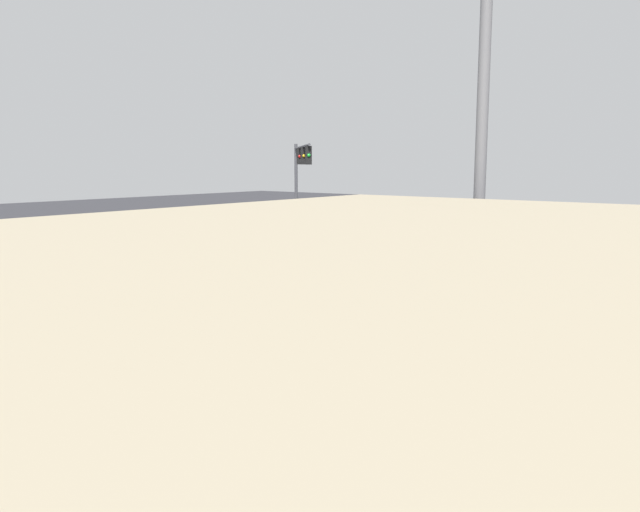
% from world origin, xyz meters
% --- Properties ---
extents(ground_plane, '(117.79, 117.79, 0.00)m').
position_xyz_m(ground_plane, '(0.00, 0.00, 0.00)').
color(ground_plane, '#333338').
extents(crosswalk_markings, '(11.50, 4.40, 0.01)m').
position_xyz_m(crosswalk_markings, '(0.00, -7.55, 0.00)').
color(crosswalk_markings, silver).
rests_on(crosswalk_markings, ground_plane).
extents(traffic_signal_mast, '(5.28, 5.28, 5.74)m').
position_xyz_m(traffic_signal_mast, '(-6.07, 6.07, 4.32)').
color(traffic_signal_mast, '#47474C').
rests_on(traffic_signal_mast, ground_plane).
extents(car_0, '(4.76, 2.44, 1.40)m').
position_xyz_m(car_0, '(5.42, -2.17, 0.65)').
color(car_0, brown).
rests_on(car_0, ground_plane).
extents(car_1, '(4.31, 1.99, 1.49)m').
position_xyz_m(car_1, '(-6.63, 2.18, 0.70)').
color(car_1, black).
rests_on(car_1, ground_plane).
extents(car_2, '(2.35, 4.89, 1.64)m').
position_xyz_m(car_2, '(-3.72, 9.36, 0.76)').
color(car_2, '#144728').
rests_on(car_2, ground_plane).
extents(pedestrian, '(0.41, 0.41, 1.66)m').
position_xyz_m(pedestrian, '(-7.79, -7.44, 0.93)').
color(pedestrian, '#38383D').
rests_on(pedestrian, ground_plane).
extents(street_light_pole_b, '(0.80, 0.36, 7.69)m').
position_xyz_m(street_light_pole_b, '(11.50, -11.12, 4.63)').
color(street_light_pole_b, slate).
rests_on(street_light_pole_b, ground_plane).
extents(fire_hydrant, '(0.22, 0.22, 0.86)m').
position_xyz_m(fire_hydrant, '(7.96, 7.43, 0.43)').
color(fire_hydrant, red).
rests_on(fire_hydrant, ground_plane).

